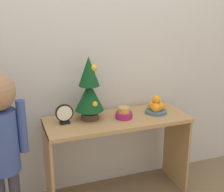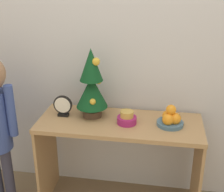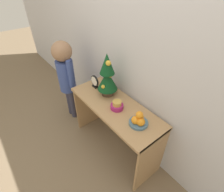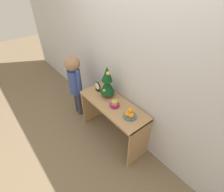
% 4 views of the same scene
% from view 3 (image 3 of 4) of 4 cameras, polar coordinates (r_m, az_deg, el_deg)
% --- Properties ---
extents(ground_plane, '(12.00, 12.00, 0.00)m').
position_cam_3_polar(ground_plane, '(2.28, -3.72, -18.69)').
color(ground_plane, '#7A664C').
extents(back_wall, '(7.00, 0.05, 2.50)m').
position_cam_3_polar(back_wall, '(1.70, 8.38, 15.04)').
color(back_wall, silver).
rests_on(back_wall, ground_plane).
extents(console_table, '(1.13, 0.44, 0.70)m').
position_cam_3_polar(console_table, '(1.95, 0.95, -6.54)').
color(console_table, tan).
rests_on(console_table, ground_plane).
extents(mini_tree, '(0.22, 0.22, 0.49)m').
position_cam_3_polar(mini_tree, '(1.86, -1.57, 6.68)').
color(mini_tree, '#4C3828').
rests_on(mini_tree, console_table).
extents(fruit_bowl, '(0.18, 0.18, 0.15)m').
position_cam_3_polar(fruit_bowl, '(1.63, 8.70, -7.80)').
color(fruit_bowl, '#476B84').
rests_on(fruit_bowl, console_table).
extents(singing_bowl, '(0.13, 0.13, 0.09)m').
position_cam_3_polar(singing_bowl, '(1.78, 1.63, -3.15)').
color(singing_bowl, '#9E2366').
rests_on(singing_bowl, console_table).
extents(desk_clock, '(0.13, 0.04, 0.15)m').
position_cam_3_polar(desk_clock, '(2.07, -5.67, 4.70)').
color(desk_clock, black).
rests_on(desk_clock, console_table).
extents(child_figure, '(0.34, 0.25, 1.16)m').
position_cam_3_polar(child_figure, '(2.37, -14.99, 7.83)').
color(child_figure, '#38384C').
rests_on(child_figure, ground_plane).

